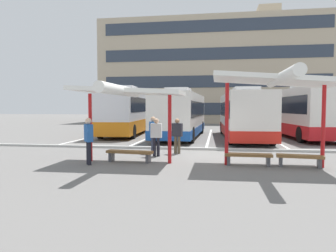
{
  "coord_description": "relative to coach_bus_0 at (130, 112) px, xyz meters",
  "views": [
    {
      "loc": [
        0.56,
        -14.21,
        2.15
      ],
      "look_at": [
        -2.25,
        3.59,
        1.08
      ],
      "focal_mm": 33.36,
      "sensor_mm": 36.0,
      "label": 1
    }
  ],
  "objects": [
    {
      "name": "ground_plane",
      "position": [
        6.58,
        -10.75,
        -1.75
      ],
      "size": [
        160.0,
        160.0,
        0.0
      ],
      "primitive_type": "plane",
      "color": "slate"
    },
    {
      "name": "terminal_building",
      "position": [
        6.61,
        24.59,
        5.51
      ],
      "size": [
        32.1,
        15.48,
        17.26
      ],
      "color": "tan",
      "rests_on": "ground"
    },
    {
      "name": "coach_bus_0",
      "position": [
        0.0,
        0.0,
        0.0
      ],
      "size": [
        3.32,
        12.1,
        3.8
      ],
      "color": "silver",
      "rests_on": "ground"
    },
    {
      "name": "coach_bus_1",
      "position": [
        4.57,
        -2.56,
        -0.13
      ],
      "size": [
        2.9,
        10.59,
        3.46
      ],
      "color": "silver",
      "rests_on": "ground"
    },
    {
      "name": "coach_bus_2",
      "position": [
        8.9,
        -2.91,
        -0.15
      ],
      "size": [
        3.03,
        11.01,
        3.44
      ],
      "color": "silver",
      "rests_on": "ground"
    },
    {
      "name": "coach_bus_3",
      "position": [
        13.02,
        -0.99,
        0.02
      ],
      "size": [
        3.62,
        11.13,
        3.81
      ],
      "color": "silver",
      "rests_on": "ground"
    },
    {
      "name": "lane_stripe_0",
      "position": [
        -1.93,
        -1.48,
        -1.75
      ],
      "size": [
        0.16,
        14.0,
        0.01
      ],
      "primitive_type": "cube",
      "color": "white",
      "rests_on": "ground"
    },
    {
      "name": "lane_stripe_1",
      "position": [
        2.33,
        -1.48,
        -1.75
      ],
      "size": [
        0.16,
        14.0,
        0.01
      ],
      "primitive_type": "cube",
      "color": "white",
      "rests_on": "ground"
    },
    {
      "name": "lane_stripe_2",
      "position": [
        6.58,
        -1.48,
        -1.75
      ],
      "size": [
        0.16,
        14.0,
        0.01
      ],
      "primitive_type": "cube",
      "color": "white",
      "rests_on": "ground"
    },
    {
      "name": "lane_stripe_3",
      "position": [
        10.84,
        -1.48,
        -1.75
      ],
      "size": [
        0.16,
        14.0,
        0.01
      ],
      "primitive_type": "cube",
      "color": "white",
      "rests_on": "ground"
    },
    {
      "name": "lane_stripe_4",
      "position": [
        15.09,
        -1.48,
        -1.75
      ],
      "size": [
        0.16,
        14.0,
        0.01
      ],
      "primitive_type": "cube",
      "color": "white",
      "rests_on": "ground"
    },
    {
      "name": "waiting_shelter_0",
      "position": [
        3.74,
        -13.41,
        0.96
      ],
      "size": [
        4.21,
        4.36,
        2.96
      ],
      "color": "red",
      "rests_on": "ground"
    },
    {
      "name": "bench_0",
      "position": [
        3.74,
        -13.12,
        -1.41
      ],
      "size": [
        1.89,
        0.61,
        0.45
      ],
      "color": "brown",
      "rests_on": "ground"
    },
    {
      "name": "waiting_shelter_1",
      "position": [
        9.19,
        -13.42,
        1.31
      ],
      "size": [
        4.38,
        4.92,
        3.37
      ],
      "color": "red",
      "rests_on": "ground"
    },
    {
      "name": "bench_1",
      "position": [
        8.29,
        -13.19,
        -1.41
      ],
      "size": [
        1.73,
        0.46,
        0.45
      ],
      "color": "brown",
      "rests_on": "ground"
    },
    {
      "name": "bench_2",
      "position": [
        10.09,
        -13.24,
        -1.42
      ],
      "size": [
        1.63,
        0.63,
        0.45
      ],
      "color": "brown",
      "rests_on": "ground"
    },
    {
      "name": "platform_kerb",
      "position": [
        6.58,
        -9.16,
        -1.69
      ],
      "size": [
        44.0,
        0.24,
        0.12
      ],
      "primitive_type": "cube",
      "color": "#ADADA8",
      "rests_on": "ground"
    },
    {
      "name": "waiting_passenger_0",
      "position": [
        4.5,
        -11.55,
        -0.79
      ],
      "size": [
        0.49,
        0.24,
        1.67
      ],
      "color": "black",
      "rests_on": "ground"
    },
    {
      "name": "waiting_passenger_1",
      "position": [
        4.16,
        -10.59,
        -0.75
      ],
      "size": [
        0.28,
        0.52,
        1.73
      ],
      "color": "#33384C",
      "rests_on": "ground"
    },
    {
      "name": "waiting_passenger_2",
      "position": [
        2.38,
        -13.92,
        -0.72
      ],
      "size": [
        0.49,
        0.54,
        1.76
      ],
      "color": "black",
      "rests_on": "ground"
    },
    {
      "name": "waiting_passenger_3",
      "position": [
        5.31,
        -10.61,
        -0.81
      ],
      "size": [
        0.51,
        0.31,
        1.64
      ],
      "color": "brown",
      "rests_on": "ground"
    }
  ]
}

